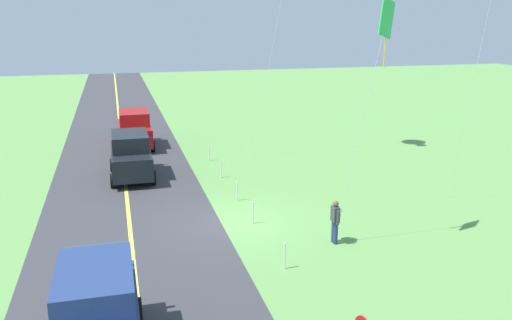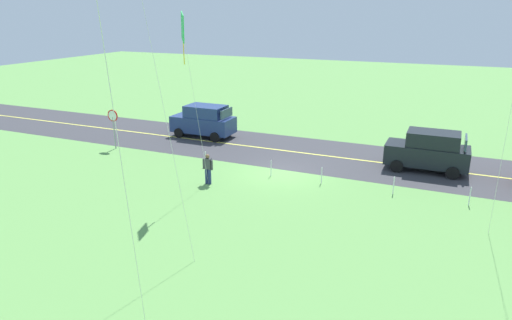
{
  "view_description": "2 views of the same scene",
  "coord_description": "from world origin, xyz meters",
  "px_view_note": "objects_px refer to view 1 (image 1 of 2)",
  "views": [
    {
      "loc": [
        19.3,
        -4.24,
        7.87
      ],
      "look_at": [
        1.12,
        0.6,
        2.81
      ],
      "focal_mm": 37.53,
      "sensor_mm": 36.0,
      "label": 1
    },
    {
      "loc": [
        -8.14,
        22.14,
        8.5
      ],
      "look_at": [
        0.47,
        2.32,
        1.38
      ],
      "focal_mm": 31.85,
      "sensor_mm": 36.0,
      "label": 2
    }
  ],
  "objects_px": {
    "kite_red_low": "(386,22)",
    "car_parked_west_near": "(131,155)",
    "person_adult_near": "(335,220)",
    "car_suv_foreground": "(97,315)",
    "car_parked_west_far": "(135,129)"
  },
  "relations": [
    {
      "from": "car_parked_west_far",
      "to": "person_adult_near",
      "type": "relative_size",
      "value": 2.75
    },
    {
      "from": "car_suv_foreground",
      "to": "kite_red_low",
      "type": "xyz_separation_m",
      "value": [
        -4.61,
        9.45,
        6.52
      ]
    },
    {
      "from": "car_parked_west_far",
      "to": "person_adult_near",
      "type": "height_order",
      "value": "car_parked_west_far"
    },
    {
      "from": "car_parked_west_far",
      "to": "kite_red_low",
      "type": "bearing_deg",
      "value": 24.29
    },
    {
      "from": "car_suv_foreground",
      "to": "car_parked_west_near",
      "type": "xyz_separation_m",
      "value": [
        -14.98,
        1.34,
        0.0
      ]
    },
    {
      "from": "kite_red_low",
      "to": "car_parked_west_near",
      "type": "bearing_deg",
      "value": -141.99
    },
    {
      "from": "car_parked_west_far",
      "to": "person_adult_near",
      "type": "distance_m",
      "value": 17.84
    },
    {
      "from": "kite_red_low",
      "to": "car_suv_foreground",
      "type": "bearing_deg",
      "value": -64.0
    },
    {
      "from": "person_adult_near",
      "to": "car_suv_foreground",
      "type": "bearing_deg",
      "value": 130.76
    },
    {
      "from": "person_adult_near",
      "to": "kite_red_low",
      "type": "relative_size",
      "value": 0.19
    },
    {
      "from": "person_adult_near",
      "to": "kite_red_low",
      "type": "bearing_deg",
      "value": -87.66
    },
    {
      "from": "car_parked_west_near",
      "to": "person_adult_near",
      "type": "height_order",
      "value": "car_parked_west_near"
    },
    {
      "from": "car_suv_foreground",
      "to": "kite_red_low",
      "type": "bearing_deg",
      "value": 116.0
    },
    {
      "from": "car_parked_west_near",
      "to": "person_adult_near",
      "type": "xyz_separation_m",
      "value": [
        10.18,
        6.68,
        -0.29
      ]
    },
    {
      "from": "car_suv_foreground",
      "to": "kite_red_low",
      "type": "height_order",
      "value": "kite_red_low"
    }
  ]
}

